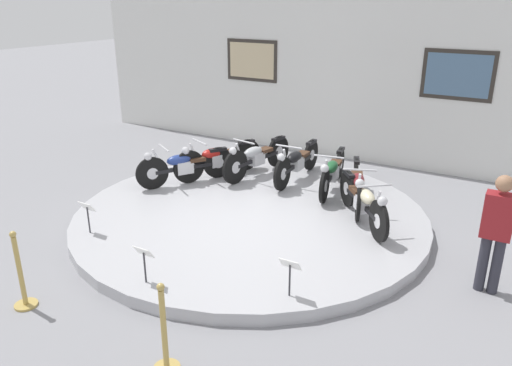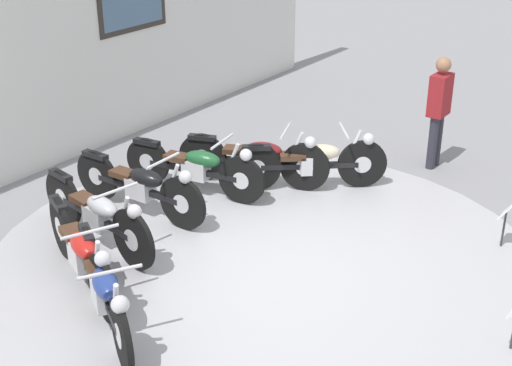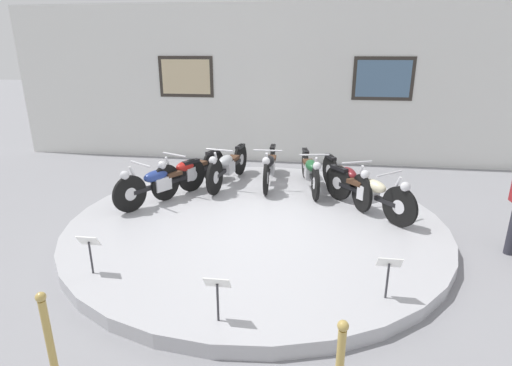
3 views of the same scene
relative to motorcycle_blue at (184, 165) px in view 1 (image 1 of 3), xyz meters
name	(u,v)px [view 1 (image 1 of 3)]	position (x,y,z in m)	size (l,w,h in m)	color
ground_plane	(251,220)	(1.78, -0.49, -0.56)	(60.00, 60.00, 0.00)	gray
display_platform	(251,215)	(1.78, -0.49, -0.47)	(5.91, 5.91, 0.18)	#ADADB2
back_wall	(345,75)	(1.78, 3.72, 1.36)	(14.00, 0.22, 3.84)	silver
motorcycle_blue	(184,165)	(0.00, 0.00, 0.00)	(1.08, 1.72, 0.79)	black
motorcycle_red	(217,158)	(0.32, 0.65, 0.01)	(0.88, 1.85, 0.80)	black
motorcycle_silver	(256,156)	(0.97, 1.11, 0.02)	(0.54, 2.00, 0.81)	black
motorcycle_black	(297,161)	(1.78, 1.27, 0.00)	(0.54, 1.99, 0.79)	black
motorcycle_green	(332,171)	(2.60, 1.11, 0.00)	(0.54, 1.95, 0.78)	black
motorcycle_maroon	(357,184)	(3.24, 0.65, 0.00)	(0.79, 1.87, 0.79)	black
motorcycle_cream	(363,201)	(3.57, 0.00, 0.00)	(1.32, 1.55, 0.79)	black
info_placard_front_left	(87,211)	(0.07, -2.45, -0.01)	(0.26, 0.11, 0.51)	#333338
info_placard_front_centre	(144,257)	(1.78, -3.10, -0.01)	(0.26, 0.11, 0.51)	#333338
info_placard_front_right	(290,269)	(3.50, -2.45, -0.01)	(0.26, 0.11, 0.51)	#333338
visitor_standing	(496,228)	(5.54, -0.82, 0.34)	(0.36, 0.22, 1.60)	#2D2D38
stanchion_post_left_of_entry	(22,282)	(0.66, -4.05, -0.21)	(0.28, 0.28, 1.02)	tan
stanchion_post_right_of_entry	(165,342)	(2.90, -4.05, -0.21)	(0.28, 0.28, 1.02)	tan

